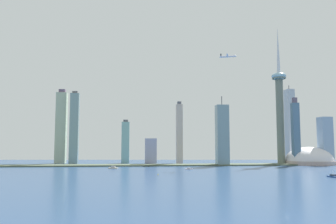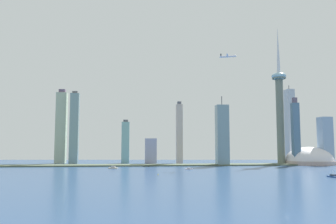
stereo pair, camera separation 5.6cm
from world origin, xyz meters
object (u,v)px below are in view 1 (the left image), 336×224
at_px(skyscraper_4, 325,141).
at_px(skyscraper_8, 179,133).
at_px(skyscraper_3, 74,128).
at_px(skyscraper_5, 151,151).
at_px(observation_tower, 280,103).
at_px(skyscraper_0, 222,135).
at_px(airplane, 228,56).
at_px(stadium_dome, 309,161).
at_px(skyscraper_1, 61,127).
at_px(channel_buoy_0, 158,174).
at_px(skyscraper_6, 290,126).
at_px(boat_1, 189,169).
at_px(boat_2, 333,176).
at_px(boat_0, 113,168).
at_px(skyscraper_7, 125,142).
at_px(skyscraper_2, 296,133).

height_order(skyscraper_4, skyscraper_8, skyscraper_8).
bearing_deg(skyscraper_3, skyscraper_5, -15.79).
relative_size(skyscraper_3, skyscraper_4, 1.60).
distance_m(observation_tower, skyscraper_4, 131.40).
relative_size(skyscraper_0, airplane, 4.38).
height_order(skyscraper_0, skyscraper_3, skyscraper_3).
height_order(stadium_dome, skyscraper_1, skyscraper_1).
relative_size(skyscraper_8, channel_buoy_0, 67.87).
relative_size(stadium_dome, skyscraper_1, 0.61).
bearing_deg(skyscraper_8, skyscraper_6, 5.21).
relative_size(stadium_dome, boat_1, 8.01).
distance_m(skyscraper_0, boat_2, 291.68).
bearing_deg(boat_1, boat_0, 1.50).
bearing_deg(skyscraper_5, skyscraper_8, 11.80).
xyz_separation_m(observation_tower, boat_2, (-58.08, -295.80, -135.91)).
relative_size(skyscraper_7, airplane, 3.07).
bearing_deg(skyscraper_8, observation_tower, -10.67).
bearing_deg(airplane, boat_0, -150.67).
distance_m(observation_tower, boat_2, 330.68).
distance_m(boat_0, boat_2, 363.73).
distance_m(observation_tower, skyscraper_3, 472.28).
bearing_deg(boat_1, skyscraper_5, -52.12).
distance_m(skyscraper_5, boat_1, 174.05).
distance_m(skyscraper_2, channel_buoy_0, 386.14).
bearing_deg(skyscraper_0, channel_buoy_0, -125.11).
xyz_separation_m(stadium_dome, skyscraper_8, (-282.34, 46.60, 60.97)).
distance_m(skyscraper_8, boat_2, 380.97).
bearing_deg(skyscraper_4, airplane, -169.59).
height_order(stadium_dome, skyscraper_2, skyscraper_2).
bearing_deg(skyscraper_0, airplane, -72.85).
bearing_deg(skyscraper_4, boat_2, -118.67).
bearing_deg(boat_0, observation_tower, -144.58).
distance_m(skyscraper_2, skyscraper_6, 94.46).
xyz_separation_m(stadium_dome, boat_0, (-422.18, -89.94, -6.36)).
relative_size(observation_tower, skyscraper_0, 2.14).
xyz_separation_m(skyscraper_3, skyscraper_6, (516.26, -10.80, 6.61)).
distance_m(observation_tower, skyscraper_7, 366.66).
bearing_deg(boat_0, airplane, -148.03).
xyz_separation_m(observation_tower, skyscraper_3, (-462.63, 77.60, -54.83)).
bearing_deg(skyscraper_1, skyscraper_7, -2.23).
bearing_deg(skyscraper_7, boat_0, -95.19).
bearing_deg(skyscraper_2, skyscraper_7, 163.28).
xyz_separation_m(observation_tower, stadium_dome, (60.94, -4.89, -129.41)).
relative_size(skyscraper_6, channel_buoy_0, 90.29).
bearing_deg(boat_2, skyscraper_6, -20.63).
distance_m(skyscraper_8, boat_0, 206.71).
relative_size(observation_tower, skyscraper_5, 5.47).
relative_size(skyscraper_6, boat_0, 10.39).
distance_m(stadium_dome, skyscraper_6, 108.56).
bearing_deg(boat_2, airplane, 12.72).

